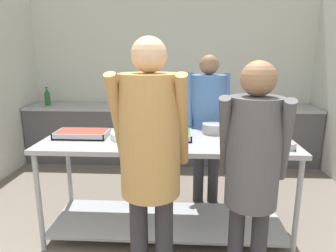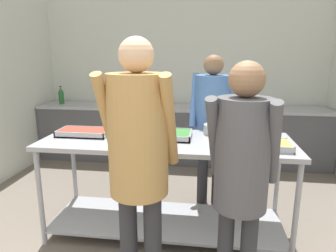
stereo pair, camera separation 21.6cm
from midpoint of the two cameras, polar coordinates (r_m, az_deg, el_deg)
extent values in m
cube|color=silver|center=(5.02, -0.56, 9.46)|extent=(4.66, 0.06, 2.65)
cube|color=#4C4C51|center=(4.80, -0.82, -1.66)|extent=(4.50, 0.62, 0.85)
cube|color=#9EA0A8|center=(4.71, -0.84, 3.55)|extent=(4.50, 0.65, 0.04)
cube|color=black|center=(4.72, -3.22, 3.66)|extent=(0.52, 0.40, 0.02)
cube|color=#9EA0A8|center=(2.69, -2.42, -3.00)|extent=(2.24, 0.77, 0.04)
cube|color=#9EA0A8|center=(3.02, -2.26, -17.60)|extent=(2.16, 0.69, 0.02)
cylinder|color=#9EA0A8|center=(2.88, -25.39, -13.25)|extent=(0.04, 0.04, 0.89)
cylinder|color=#9EA0A8|center=(2.68, 21.19, -14.87)|extent=(0.04, 0.04, 0.89)
cylinder|color=#9EA0A8|center=(3.43, -20.06, -8.43)|extent=(0.04, 0.04, 0.89)
cylinder|color=#9EA0A8|center=(3.26, 17.60, -9.36)|extent=(0.04, 0.04, 0.89)
cube|color=#9EA0A8|center=(2.92, -18.06, -1.86)|extent=(0.48, 0.26, 0.01)
cube|color=#B23D2D|center=(2.91, -18.10, -1.38)|extent=(0.46, 0.24, 0.04)
cube|color=#9EA0A8|center=(2.80, -19.01, -2.11)|extent=(0.48, 0.01, 0.05)
cube|color=#9EA0A8|center=(3.02, -17.24, -0.84)|extent=(0.48, 0.01, 0.05)
cube|color=#9EA0A8|center=(3.00, -22.25, -1.35)|extent=(0.01, 0.26, 0.05)
cube|color=#9EA0A8|center=(2.83, -13.69, -1.55)|extent=(0.01, 0.26, 0.05)
cylinder|color=white|center=(2.75, -10.39, -2.29)|extent=(0.27, 0.27, 0.01)
cylinder|color=white|center=(2.75, -10.40, -2.05)|extent=(0.27, 0.27, 0.01)
cylinder|color=white|center=(2.75, -10.41, -1.81)|extent=(0.27, 0.27, 0.01)
cylinder|color=white|center=(2.74, -10.42, -1.56)|extent=(0.26, 0.26, 0.01)
cylinder|color=white|center=(2.74, -10.43, -1.32)|extent=(0.26, 0.26, 0.01)
cube|color=#9EA0A8|center=(2.75, -2.23, -2.10)|extent=(0.43, 0.33, 0.01)
cube|color=#387A38|center=(2.74, -2.23, -1.59)|extent=(0.41, 0.30, 0.04)
cube|color=#9EA0A8|center=(2.59, -2.56, -2.57)|extent=(0.43, 0.01, 0.05)
cube|color=#9EA0A8|center=(2.90, -1.94, -0.85)|extent=(0.43, 0.01, 0.05)
cube|color=#9EA0A8|center=(2.77, -6.55, -1.59)|extent=(0.01, 0.33, 0.05)
cube|color=#9EA0A8|center=(2.73, 2.15, -1.73)|extent=(0.01, 0.33, 0.05)
cylinder|color=#9EA0A8|center=(2.91, 6.58, -0.47)|extent=(0.22, 0.22, 0.09)
cylinder|color=brown|center=(2.90, 6.60, 0.30)|extent=(0.19, 0.19, 0.01)
cylinder|color=black|center=(2.92, 10.13, 0.18)|extent=(0.14, 0.02, 0.02)
cube|color=#9EA0A8|center=(2.60, 16.08, -3.56)|extent=(0.38, 0.27, 0.01)
cube|color=gold|center=(2.59, 16.11, -3.03)|extent=(0.36, 0.25, 0.04)
cube|color=#9EA0A8|center=(2.47, 16.75, -3.96)|extent=(0.38, 0.01, 0.05)
cube|color=#9EA0A8|center=(2.71, 15.52, -2.33)|extent=(0.38, 0.01, 0.05)
cube|color=#9EA0A8|center=(2.56, 12.03, -3.10)|extent=(0.01, 0.27, 0.05)
cube|color=#9EA0A8|center=(2.64, 20.05, -3.10)|extent=(0.01, 0.27, 0.05)
cylinder|color=#2D2D33|center=(2.19, -8.50, -21.98)|extent=(0.12, 0.12, 0.82)
cylinder|color=#2D2D33|center=(2.16, -3.85, -22.44)|extent=(0.12, 0.12, 0.82)
cylinder|color=tan|center=(1.87, -12.77, 0.94)|extent=(0.09, 0.34, 0.61)
cylinder|color=tan|center=(1.78, -0.71, 0.67)|extent=(0.09, 0.34, 0.61)
cylinder|color=tan|center=(1.84, -6.81, -1.88)|extent=(0.37, 0.37, 0.75)
sphere|color=tan|center=(1.77, -7.25, 13.33)|extent=(0.21, 0.21, 0.21)
cylinder|color=#2D2D33|center=(2.22, 9.73, -22.69)|extent=(0.10, 0.10, 0.75)
cylinder|color=#4C4C51|center=(1.88, 7.65, -2.22)|extent=(0.14, 0.32, 0.56)
cylinder|color=#4C4C51|center=(1.86, 18.30, -2.97)|extent=(0.14, 0.32, 0.56)
cylinder|color=#4C4C51|center=(1.88, 12.82, -4.98)|extent=(0.33, 0.33, 0.69)
sphere|color=#8C6647|center=(1.80, 13.57, 8.76)|extent=(0.21, 0.21, 0.21)
cylinder|color=#2D2D33|center=(3.48, 6.86, -8.47)|extent=(0.12, 0.12, 0.76)
cylinder|color=#2D2D33|center=(3.48, 4.06, -8.38)|extent=(0.12, 0.12, 0.76)
cylinder|color=#4770B2|center=(3.27, 9.25, 4.86)|extent=(0.09, 0.32, 0.57)
cylinder|color=#4770B2|center=(3.28, 2.32, 5.04)|extent=(0.09, 0.32, 0.57)
cylinder|color=#4770B2|center=(3.28, 5.74, 3.53)|extent=(0.37, 0.37, 0.70)
sphere|color=#8C6647|center=(3.23, 5.94, 11.53)|extent=(0.21, 0.21, 0.21)
cylinder|color=#23602D|center=(5.18, -23.10, 4.71)|extent=(0.08, 0.08, 0.20)
cone|color=#23602D|center=(5.16, -23.24, 6.22)|extent=(0.08, 0.08, 0.08)
cylinder|color=black|center=(5.16, -23.29, 6.73)|extent=(0.04, 0.04, 0.02)
camera|label=1|loc=(0.11, -92.24, -0.54)|focal=32.00mm
camera|label=2|loc=(0.11, 87.76, 0.54)|focal=32.00mm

